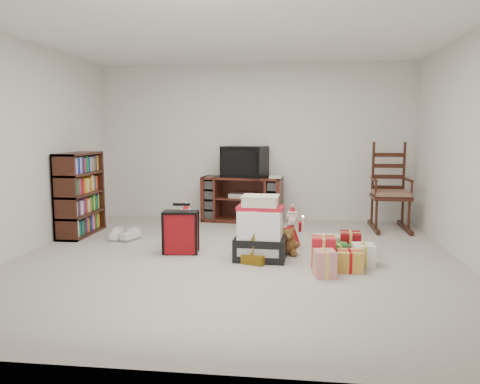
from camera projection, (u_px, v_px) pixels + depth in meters
name	position (u px, v px, depth m)	size (l,w,h in m)	color
room	(235.00, 149.00, 5.10)	(5.01, 5.01, 2.51)	#B9B4AA
tv_stand	(242.00, 199.00, 7.45)	(1.30, 0.59, 0.72)	#4C1C15
bookshelf	(80.00, 195.00, 6.49)	(0.31, 0.94, 1.15)	#3D1B10
rocking_chair	(389.00, 198.00, 6.90)	(0.53, 0.88, 1.33)	#3D1B10
gift_pile	(260.00, 232.00, 5.23)	(0.59, 0.44, 0.71)	black
red_suitcase	(181.00, 232.00, 5.51)	(0.41, 0.24, 0.59)	maroon
stocking	(246.00, 237.00, 5.12)	(0.27, 0.12, 0.58)	#0C6E0D
teddy_bear	(288.00, 243.00, 5.48)	(0.22, 0.19, 0.32)	brown
santa_figurine	(292.00, 232.00, 5.76)	(0.26, 0.25, 0.54)	#A01115
mrs_claus_figurine	(186.00, 230.00, 5.83)	(0.27, 0.26, 0.56)	#A01115
sneaker_pair	(123.00, 236.00, 6.21)	(0.38, 0.33, 0.11)	silver
gift_cluster	(340.00, 252.00, 5.09)	(0.75, 1.10, 0.26)	red
crt_television	(245.00, 162.00, 7.37)	(0.76, 0.63, 0.48)	black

